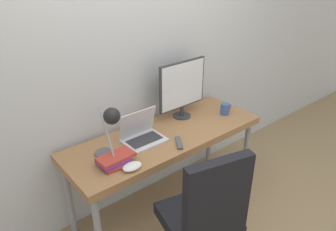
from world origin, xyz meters
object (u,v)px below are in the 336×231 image
laptop (142,135)px  monitor (182,87)px  book_stack (115,160)px  mug (225,109)px  office_chair (205,214)px  game_controller (132,166)px  desk_lamp (110,124)px

laptop → monitor: bearing=12.8°
book_stack → mug: mug is taller
office_chair → game_controller: bearing=113.7°
game_controller → mug: bearing=8.6°
monitor → desk_lamp: 0.88m
office_chair → desk_lamp: bearing=113.5°
laptop → office_chair: bearing=-93.9°
desk_lamp → game_controller: desk_lamp is taller
laptop → game_controller: size_ratio=2.22×
laptop → book_stack: laptop is taller
book_stack → game_controller: (0.06, -0.12, -0.01)m
laptop → desk_lamp: bearing=-160.0°
mug → game_controller: bearing=-171.4°
laptop → book_stack: 0.36m
book_stack → game_controller: size_ratio=1.86×
laptop → monitor: monitor is taller
laptop → book_stack: size_ratio=1.19×
office_chair → mug: bearing=36.6°
laptop → book_stack: bearing=-156.9°
game_controller → monitor: bearing=25.9°
office_chair → monitor: bearing=57.3°
monitor → game_controller: bearing=-154.1°
office_chair → game_controller: 0.58m
mug → laptop: bearing=173.6°
book_stack → laptop: bearing=23.1°
monitor → mug: monitor is taller
desk_lamp → book_stack: size_ratio=1.66×
office_chair → game_controller: office_chair is taller
game_controller → book_stack: bearing=115.5°
monitor → mug: 0.46m
office_chair → mug: size_ratio=8.83×
desk_lamp → mug: size_ratio=3.59×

